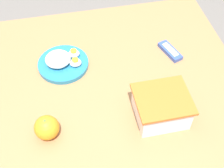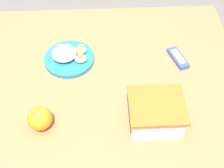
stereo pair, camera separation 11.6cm
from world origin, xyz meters
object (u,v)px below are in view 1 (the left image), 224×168
at_px(rice_plate, 62,62).
at_px(candy_bar, 170,51).
at_px(orange_fruit, 47,128).
at_px(food_container, 161,108).

bearing_deg(rice_plate, candy_bar, 177.73).
bearing_deg(candy_bar, rice_plate, -2.27).
relative_size(rice_plate, candy_bar, 1.61).
distance_m(rice_plate, candy_bar, 0.45).
bearing_deg(candy_bar, orange_fruit, 28.77).
height_order(rice_plate, candy_bar, rice_plate).
height_order(orange_fruit, rice_plate, orange_fruit).
relative_size(food_container, orange_fruit, 2.21).
bearing_deg(food_container, orange_fruit, -0.69).
xyz_separation_m(food_container, orange_fruit, (0.39, -0.00, -0.00)).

